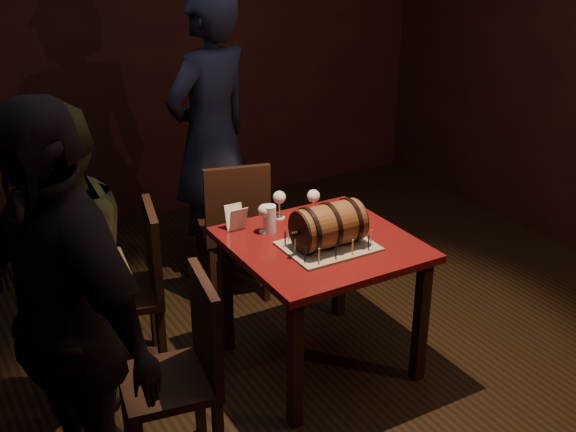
{
  "coord_description": "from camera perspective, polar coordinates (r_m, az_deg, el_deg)",
  "views": [
    {
      "loc": [
        -1.7,
        -2.74,
        2.37
      ],
      "look_at": [
        -0.09,
        0.05,
        0.95
      ],
      "focal_mm": 45.0,
      "sensor_mm": 36.0,
      "label": 1
    }
  ],
  "objects": [
    {
      "name": "person_left_front",
      "position": [
        2.85,
        -17.32,
        -8.56
      ],
      "size": [
        0.75,
        1.14,
        1.8
      ],
      "primitive_type": "imported",
      "rotation": [
        0.0,
        0.0,
        -1.25
      ],
      "color": "black",
      "rests_on": "ground"
    },
    {
      "name": "chair_left_front",
      "position": [
        3.21,
        -8.11,
        -11.58
      ],
      "size": [
        0.46,
        0.46,
        0.93
      ],
      "color": "black",
      "rests_on": "ground"
    },
    {
      "name": "wine_glass_right",
      "position": [
        3.96,
        2.03,
        1.49
      ],
      "size": [
        0.07,
        0.07,
        0.16
      ],
      "color": "silver",
      "rests_on": "pub_table"
    },
    {
      "name": "birthday_candles",
      "position": [
        3.64,
        3.2,
        -1.74
      ],
      "size": [
        0.4,
        0.3,
        0.09
      ],
      "color": "#FAEB95",
      "rests_on": "cake_board"
    },
    {
      "name": "wine_glass_mid",
      "position": [
        3.94,
        -0.69,
        1.38
      ],
      "size": [
        0.07,
        0.07,
        0.16
      ],
      "color": "silver",
      "rests_on": "pub_table"
    },
    {
      "name": "room_shell",
      "position": [
        3.37,
        1.83,
        7.05
      ],
      "size": [
        5.04,
        5.04,
        2.8
      ],
      "color": "black",
      "rests_on": "ground"
    },
    {
      "name": "person_left_rear",
      "position": [
        3.56,
        -17.05,
        -3.95
      ],
      "size": [
        0.81,
        0.91,
        1.55
      ],
      "primitive_type": "imported",
      "rotation": [
        0.0,
        0.0,
        -1.91
      ],
      "color": "#3D3D1E",
      "rests_on": "ground"
    },
    {
      "name": "wine_glass_left",
      "position": [
        3.77,
        -1.87,
        0.32
      ],
      "size": [
        0.07,
        0.07,
        0.16
      ],
      "color": "silver",
      "rests_on": "pub_table"
    },
    {
      "name": "barrel_cake",
      "position": [
        3.61,
        3.22,
        -0.75
      ],
      "size": [
        0.4,
        0.24,
        0.24
      ],
      "color": "brown",
      "rests_on": "cake_board"
    },
    {
      "name": "chair_left_rear",
      "position": [
        3.9,
        -11.87,
        -5.05
      ],
      "size": [
        0.48,
        0.48,
        0.93
      ],
      "color": "black",
      "rests_on": "ground"
    },
    {
      "name": "cake_board",
      "position": [
        3.66,
        3.19,
        -2.4
      ],
      "size": [
        0.45,
        0.35,
        0.01
      ],
      "primitive_type": "cube",
      "color": "gray",
      "rests_on": "pub_table"
    },
    {
      "name": "chair_back",
      "position": [
        4.48,
        -4.2,
        -0.61
      ],
      "size": [
        0.49,
        0.49,
        0.93
      ],
      "color": "black",
      "rests_on": "ground"
    },
    {
      "name": "pub_table",
      "position": [
        3.78,
        2.63,
        -3.5
      ],
      "size": [
        0.9,
        0.9,
        0.75
      ],
      "color": "#450B0E",
      "rests_on": "ground"
    },
    {
      "name": "person_back",
      "position": [
        4.71,
        -6.11,
        6.19
      ],
      "size": [
        0.81,
        0.67,
        1.91
      ],
      "primitive_type": "imported",
      "rotation": [
        0.0,
        0.0,
        3.5
      ],
      "color": "#1B1E36",
      "rests_on": "ground"
    },
    {
      "name": "pint_of_ale",
      "position": [
        3.79,
        -1.48,
        -0.28
      ],
      "size": [
        0.07,
        0.07,
        0.15
      ],
      "color": "silver",
      "rests_on": "pub_table"
    },
    {
      "name": "menu_card",
      "position": [
        3.83,
        -4.11,
        -0.18
      ],
      "size": [
        0.1,
        0.05,
        0.13
      ],
      "primitive_type": null,
      "color": "white",
      "rests_on": "pub_table"
    }
  ]
}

